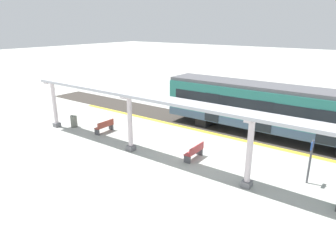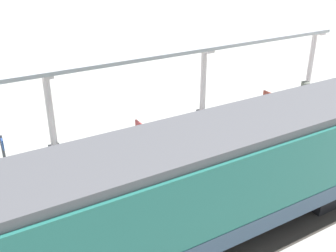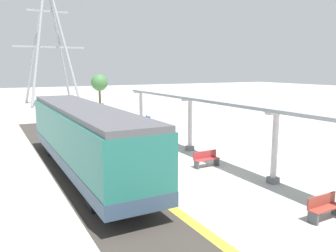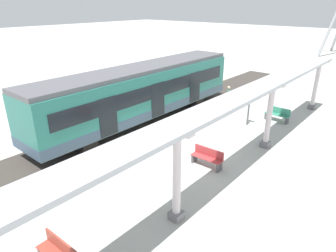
{
  "view_description": "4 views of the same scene",
  "coord_description": "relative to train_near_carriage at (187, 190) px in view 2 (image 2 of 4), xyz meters",
  "views": [
    {
      "loc": [
        15.12,
        8.32,
        7.27
      ],
      "look_at": [
        0.14,
        -2.87,
        1.05
      ],
      "focal_mm": 32.93,
      "sensor_mm": 36.0,
      "label": 1
    },
    {
      "loc": [
        -12.12,
        7.08,
        7.86
      ],
      "look_at": [
        -0.52,
        0.11,
        1.62
      ],
      "focal_mm": 42.71,
      "sensor_mm": 36.0,
      "label": 2
    },
    {
      "loc": [
        -8.96,
        -14.93,
        5.34
      ],
      "look_at": [
        0.29,
        2.22,
        2.03
      ],
      "focal_mm": 36.39,
      "sensor_mm": 36.0,
      "label": 3
    },
    {
      "loc": [
        7.85,
        -10.33,
        6.97
      ],
      "look_at": [
        0.03,
        -1.12,
        1.95
      ],
      "focal_mm": 31.95,
      "sensor_mm": 36.0,
      "label": 4
    }
  ],
  "objects": [
    {
      "name": "canopy_pillar_third",
      "position": [
        7.38,
        1.58,
        -0.11
      ],
      "size": [
        1.1,
        0.44,
        3.4
      ],
      "color": "slate",
      "rests_on": "ground"
    },
    {
      "name": "trash_bin",
      "position": [
        6.64,
        -12.24,
        -1.4
      ],
      "size": [
        0.48,
        0.48,
        0.86
      ],
      "primitive_type": "cylinder",
      "color": "slate",
      "rests_on": "ground"
    },
    {
      "name": "trackbed",
      "position": [
        -0.01,
        -2.02,
        -1.83
      ],
      "size": [
        3.2,
        40.79,
        0.01
      ],
      "primitive_type": "cube",
      "color": "#38332D",
      "rests_on": "ground"
    },
    {
      "name": "canopy_pillar_second",
      "position": [
        7.38,
        -5.8,
        -0.11
      ],
      "size": [
        1.1,
        0.44,
        3.4
      ],
      "color": "slate",
      "rests_on": "ground"
    },
    {
      "name": "canopy_beam",
      "position": [
        7.38,
        -1.94,
        1.65
      ],
      "size": [
        1.2,
        23.55,
        0.16
      ],
      "primitive_type": "cube",
      "color": "#A8AAB2",
      "rests_on": "canopy_pillar_nearest"
    },
    {
      "name": "platform_info_sign",
      "position": [
        5.27,
        3.75,
        -0.51
      ],
      "size": [
        0.56,
        0.1,
        2.2
      ],
      "color": "#4C4C51",
      "rests_on": "ground"
    },
    {
      "name": "train_near_carriage",
      "position": [
        0.0,
        0.0,
        0.0
      ],
      "size": [
        2.65,
        14.8,
        3.48
      ],
      "color": "#236B61",
      "rests_on": "ground"
    },
    {
      "name": "ground_plane",
      "position": [
        4.71,
        -2.02,
        -1.83
      ],
      "size": [
        176.0,
        176.0,
        0.0
      ],
      "primitive_type": "plane",
      "color": "#A9ABA3"
    },
    {
      "name": "canopy_pillar_nearest",
      "position": [
        7.38,
        -13.31,
        -0.11
      ],
      "size": [
        1.1,
        0.44,
        3.4
      ],
      "color": "slate",
      "rests_on": "ground"
    },
    {
      "name": "bench_far_end",
      "position": [
        6.17,
        -2.04,
        -1.39
      ],
      "size": [
        1.51,
        0.47,
        0.86
      ],
      "color": "#9E3032",
      "rests_on": "ground"
    },
    {
      "name": "bench_near_end",
      "position": [
        6.12,
        -9.48,
        -1.39
      ],
      "size": [
        1.51,
        0.49,
        0.86
      ],
      "color": "brown",
      "rests_on": "ground"
    },
    {
      "name": "tactile_edge_strip",
      "position": [
        1.8,
        -2.02,
        -1.83
      ],
      "size": [
        0.42,
        28.79,
        0.01
      ],
      "primitive_type": "cube",
      "color": "gold",
      "rests_on": "ground"
    }
  ]
}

